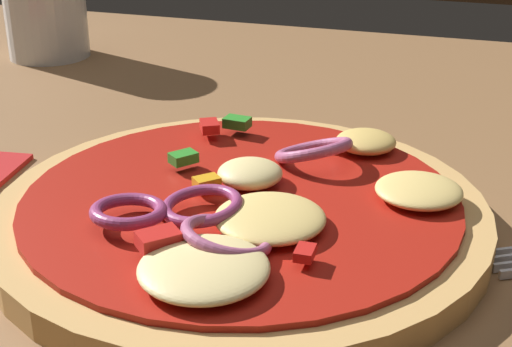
# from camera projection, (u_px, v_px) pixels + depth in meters

# --- Properties ---
(dining_table) EXTENTS (1.45, 0.82, 0.04)m
(dining_table) POSITION_uv_depth(u_px,v_px,m) (236.00, 270.00, 0.36)
(dining_table) COLOR brown
(dining_table) RESTS_ON ground
(pizza) EXTENTS (0.23, 0.23, 0.03)m
(pizza) POSITION_uv_depth(u_px,v_px,m) (246.00, 212.00, 0.35)
(pizza) COLOR tan
(pizza) RESTS_ON dining_table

